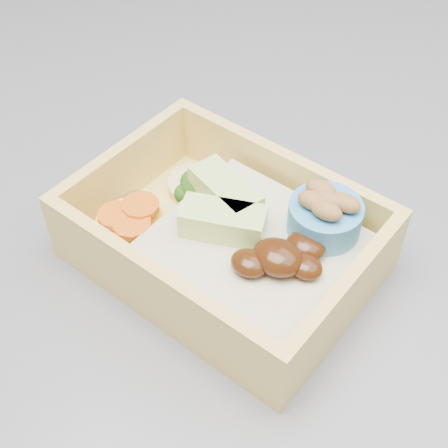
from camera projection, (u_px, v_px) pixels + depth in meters
The scene contains 3 objects.
ground at pixel (207, 438), 1.30m from camera, with size 3.50×3.50×0.00m, color beige.
island at pixel (163, 356), 0.91m from camera, with size 1.24×0.84×0.92m.
bento_box at pixel (233, 239), 0.42m from camera, with size 0.21×0.16×0.07m.
Camera 1 is at (0.33, -0.46, 1.26)m, focal length 50.00 mm.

